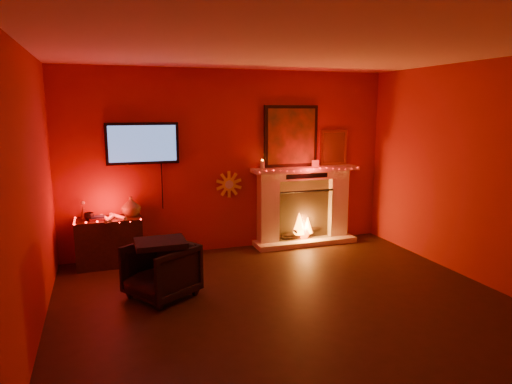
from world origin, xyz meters
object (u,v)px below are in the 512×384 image
at_px(console_table, 111,239).
at_px(armchair, 161,271).
at_px(sunburst_clock, 229,184).
at_px(tv, 143,144).
at_px(fireplace, 303,198).

distance_m(console_table, armchair, 1.43).
relative_size(sunburst_clock, console_table, 0.43).
bearing_deg(armchair, tv, 148.25).
bearing_deg(console_table, sunburst_clock, 7.10).
distance_m(sunburst_clock, console_table, 1.87).
xyz_separation_m(tv, sunburst_clock, (1.25, 0.03, -0.65)).
bearing_deg(fireplace, armchair, -149.06).
height_order(fireplace, armchair, fireplace).
xyz_separation_m(tv, armchair, (0.01, -1.52, -1.33)).
height_order(fireplace, tv, fireplace).
relative_size(tv, sunburst_clock, 3.10).
bearing_deg(tv, armchair, -89.66).
height_order(sunburst_clock, armchair, sunburst_clock).
bearing_deg(sunburst_clock, console_table, -172.90).
height_order(tv, console_table, tv).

